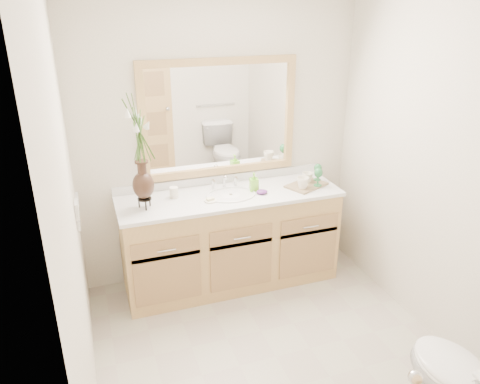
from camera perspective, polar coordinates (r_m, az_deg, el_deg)
name	(u,v)px	position (r m, az deg, el deg)	size (l,w,h in m)	color
floor	(276,357)	(3.48, 4.39, -19.38)	(2.60, 2.60, 0.00)	beige
wall_back	(219,142)	(3.97, -2.54, 6.17)	(2.40, 0.02, 2.40)	beige
wall_front	(429,337)	(1.88, 22.01, -16.07)	(2.40, 0.02, 2.40)	beige
wall_left	(72,230)	(2.61, -19.85, -4.37)	(0.02, 2.60, 2.40)	beige
wall_right	(444,177)	(3.46, 23.59, 1.73)	(0.02, 2.60, 2.40)	beige
vanity	(231,240)	(4.02, -1.16, -5.93)	(1.80, 0.55, 0.80)	tan
counter	(230,196)	(3.84, -1.21, -0.49)	(1.84, 0.57, 0.03)	white
sink	(231,201)	(3.84, -1.13, -1.12)	(0.38, 0.34, 0.23)	white
mirror	(220,118)	(3.89, -2.50, 8.98)	(1.32, 0.04, 0.97)	white
switch_plate	(77,210)	(3.39, -19.28, -2.04)	(0.02, 0.12, 0.12)	white
flower_vase	(140,141)	(3.48, -12.15, 6.13)	(0.19, 0.19, 0.79)	black
tumbler	(174,192)	(3.79, -8.05, -0.05)	(0.07, 0.07, 0.09)	white
soap_dish	(210,200)	(3.70, -3.65, -1.02)	(0.10, 0.10, 0.03)	white
soap_bottle	(254,183)	(3.89, 1.70, 1.15)	(0.06, 0.07, 0.14)	#79D933
purple_dish	(262,192)	(3.85, 2.69, 0.03)	(0.10, 0.08, 0.03)	#64287A
tray	(306,185)	(4.04, 8.08, 0.83)	(0.34, 0.22, 0.02)	brown
mug_left	(303,182)	(3.93, 7.66, 1.18)	(0.10, 0.10, 0.10)	white
mug_right	(307,177)	(4.07, 8.22, 1.82)	(0.09, 0.09, 0.09)	white
goblet_front	(318,174)	(3.98, 9.53, 2.21)	(0.07, 0.07, 0.16)	#27763B
goblet_back	(318,169)	(4.11, 9.47, 2.78)	(0.07, 0.07, 0.15)	#27763B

